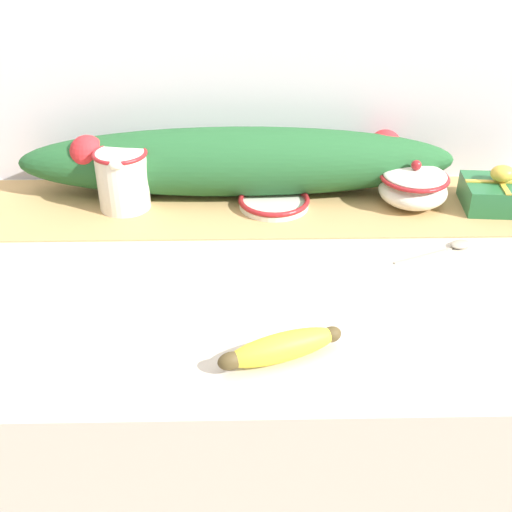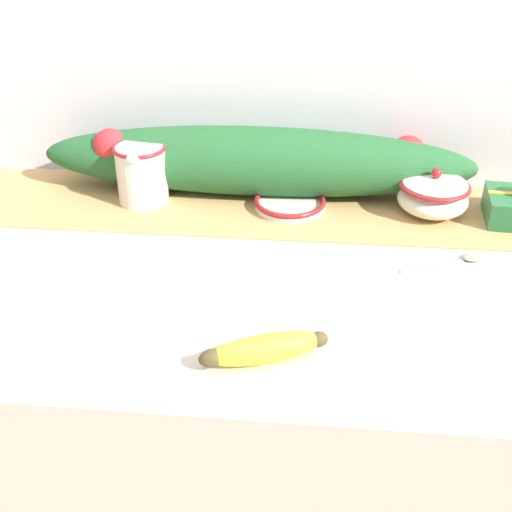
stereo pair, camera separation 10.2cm
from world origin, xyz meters
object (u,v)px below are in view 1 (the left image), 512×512
(small_dish, at_px, (274,202))
(cream_pitcher, at_px, (123,178))
(banana, at_px, (281,348))
(spoon, at_px, (456,246))
(sugar_bowl, at_px, (413,186))
(gift_box, at_px, (499,193))

(small_dish, bearing_deg, cream_pitcher, 179.05)
(cream_pitcher, xyz_separation_m, banana, (0.28, -0.47, -0.05))
(small_dish, bearing_deg, spoon, -27.40)
(sugar_bowl, height_order, spoon, sugar_bowl)
(spoon, bearing_deg, cream_pitcher, 141.30)
(sugar_bowl, bearing_deg, cream_pitcher, 179.85)
(gift_box, bearing_deg, cream_pitcher, 178.87)
(cream_pitcher, xyz_separation_m, spoon, (0.61, -0.17, -0.06))
(sugar_bowl, distance_m, gift_box, 0.17)
(spoon, xyz_separation_m, gift_box, (0.13, 0.15, 0.03))
(cream_pitcher, height_order, sugar_bowl, cream_pitcher)
(spoon, height_order, gift_box, gift_box)
(cream_pitcher, distance_m, banana, 0.55)
(sugar_bowl, distance_m, small_dish, 0.28)
(cream_pitcher, xyz_separation_m, small_dish, (0.29, -0.00, -0.05))
(small_dish, height_order, gift_box, gift_box)
(sugar_bowl, bearing_deg, banana, -121.65)
(sugar_bowl, relative_size, banana, 0.76)
(spoon, relative_size, gift_box, 1.07)
(gift_box, bearing_deg, spoon, -128.95)
(cream_pitcher, relative_size, gift_box, 0.87)
(cream_pitcher, relative_size, small_dish, 0.88)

